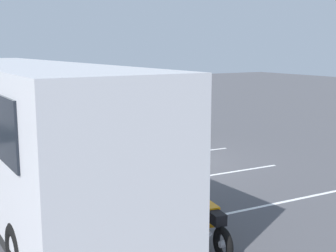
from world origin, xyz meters
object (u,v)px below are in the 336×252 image
spectator_left (149,154)px  parked_motorcycle_silver (88,162)px  spectator_right (113,139)px  traffic_cone (201,130)px  tour_bus (24,131)px  spectator_centre (131,144)px  spectator_far_left (172,164)px  stunt_motorcycle (176,108)px  parked_motorcycle_dark (205,219)px

spectator_left → parked_motorcycle_silver: (1.79, 0.94, -0.50)m
spectator_right → traffic_cone: spectator_right is taller
tour_bus → spectator_centre: size_ratio=6.38×
spectator_far_left → stunt_motorcycle: stunt_motorcycle is taller
spectator_centre → parked_motorcycle_dark: bearing=172.7°
tour_bus → spectator_far_left: tour_bus is taller
tour_bus → parked_motorcycle_dark: (-4.33, -2.20, -1.16)m
spectator_far_left → parked_motorcycle_silver: spectator_far_left is taller
spectator_right → parked_motorcycle_dark: (-5.36, 0.51, -0.51)m
spectator_far_left → parked_motorcycle_dark: size_ratio=0.81×
spectator_right → parked_motorcycle_silver: bearing=108.7°
spectator_centre → stunt_motorcycle: 7.45m
spectator_left → stunt_motorcycle: bearing=-36.0°
spectator_left → spectator_centre: spectator_centre is taller
parked_motorcycle_dark → stunt_motorcycle: stunt_motorcycle is taller
spectator_far_left → parked_motorcycle_silver: 3.12m
parked_motorcycle_dark → traffic_cone: bearing=-34.0°
parked_motorcycle_silver → stunt_motorcycle: 7.51m
tour_bus → parked_motorcycle_silver: 2.30m
spectator_far_left → traffic_cone: spectator_far_left is taller
spectator_centre → spectator_right: 1.15m
tour_bus → parked_motorcycle_dark: 4.99m
spectator_left → traffic_cone: size_ratio=2.63×
tour_bus → parked_motorcycle_dark: tour_bus is taller
spectator_far_left → stunt_motorcycle: 9.11m
spectator_centre → stunt_motorcycle: size_ratio=0.93×
spectator_right → stunt_motorcycle: (4.52, -4.85, 0.06)m
spectator_centre → traffic_cone: size_ratio=2.81×
parked_motorcycle_dark → stunt_motorcycle: (9.88, -5.37, 0.58)m
stunt_motorcycle → traffic_cone: (-1.49, -0.30, -0.75)m
spectator_centre → parked_motorcycle_silver: (0.86, 0.90, -0.57)m
spectator_right → stunt_motorcycle: size_ratio=0.88×
parked_motorcycle_dark → spectator_far_left: bearing=-15.3°
spectator_right → parked_motorcycle_silver: spectator_right is taller
spectator_right → traffic_cone: size_ratio=2.65×
tour_bus → spectator_centre: 2.80m
tour_bus → traffic_cone: size_ratio=17.91×
tour_bus → spectator_left: 3.04m
spectator_right → stunt_motorcycle: bearing=-47.1°
tour_bus → spectator_right: size_ratio=6.75×
tour_bus → spectator_centre: (-0.11, -2.74, -0.59)m
tour_bus → parked_motorcycle_silver: (0.74, -1.83, -1.16)m
traffic_cone → spectator_far_left: bearing=140.9°
tour_bus → spectator_right: bearing=-69.1°
spectator_left → stunt_motorcycle: size_ratio=0.87×
spectator_left → parked_motorcycle_dark: 3.37m
spectator_far_left → parked_motorcycle_silver: bearing=17.9°
spectator_far_left → stunt_motorcycle: (7.75, -4.78, 0.08)m
stunt_motorcycle → parked_motorcycle_dark: bearing=151.5°
spectator_far_left → spectator_right: (3.23, 0.07, 0.02)m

